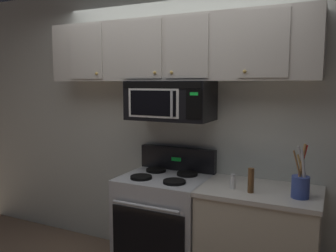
{
  "coord_description": "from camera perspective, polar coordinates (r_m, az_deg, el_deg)",
  "views": [
    {
      "loc": [
        1.35,
        -2.29,
        1.73
      ],
      "look_at": [
        0.0,
        0.49,
        1.35
      ],
      "focal_mm": 37.26,
      "sensor_mm": 36.0,
      "label": 1
    }
  ],
  "objects": [
    {
      "name": "salt_shaker",
      "position": [
        2.83,
        10.56,
        -8.92
      ],
      "size": [
        0.04,
        0.04,
        0.12
      ],
      "color": "white",
      "rests_on": "counter_segment"
    },
    {
      "name": "upper_cabinets",
      "position": [
        3.18,
        0.65,
        12.33
      ],
      "size": [
        2.5,
        0.36,
        0.55
      ],
      "color": "#BCB7AD"
    },
    {
      "name": "utensil_crock_blue",
      "position": [
        2.74,
        20.87,
        -8.87
      ],
      "size": [
        0.13,
        0.13,
        0.4
      ],
      "color": "#384C9E",
      "rests_on": "counter_segment"
    },
    {
      "name": "back_wall",
      "position": [
        3.39,
        2.21,
        0.56
      ],
      "size": [
        5.2,
        0.1,
        2.7
      ],
      "primitive_type": "cube",
      "color": "silver",
      "rests_on": "ground_plane"
    },
    {
      "name": "pepper_mill",
      "position": [
        2.76,
        13.41,
        -8.65
      ],
      "size": [
        0.05,
        0.05,
        0.19
      ],
      "primitive_type": "cylinder",
      "color": "brown",
      "rests_on": "counter_segment"
    },
    {
      "name": "stove_range",
      "position": [
        3.29,
        -0.52,
        -15.58
      ],
      "size": [
        0.76,
        0.69,
        1.12
      ],
      "color": "#B7BABF",
      "rests_on": "ground_plane"
    },
    {
      "name": "over_range_microwave",
      "position": [
        3.14,
        0.4,
        4.18
      ],
      "size": [
        0.76,
        0.43,
        0.35
      ],
      "color": "black"
    },
    {
      "name": "counter_segment",
      "position": [
        3.05,
        14.57,
        -18.0
      ],
      "size": [
        0.93,
        0.65,
        0.9
      ],
      "color": "beige",
      "rests_on": "ground_plane"
    }
  ]
}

